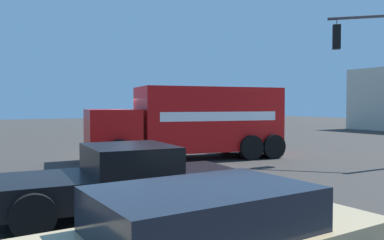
{
  "coord_description": "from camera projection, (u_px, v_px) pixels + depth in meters",
  "views": [
    {
      "loc": [
        16.63,
        -6.77,
        2.22
      ],
      "look_at": [
        2.91,
        0.93,
        1.62
      ],
      "focal_mm": 36.95,
      "sensor_mm": 36.0,
      "label": 1
    }
  ],
  "objects": [
    {
      "name": "ground_plane",
      "position": [
        143.0,
        154.0,
        17.88
      ],
      "size": [
        100.0,
        100.0,
        0.0
      ],
      "primitive_type": "plane",
      "color": "#33302D"
    },
    {
      "name": "pickup_black",
      "position": [
        120.0,
        177.0,
        8.2
      ],
      "size": [
        2.48,
        5.3,
        1.38
      ],
      "color": "black",
      "rests_on": "ground"
    },
    {
      "name": "delivery_truck",
      "position": [
        193.0,
        122.0,
        16.34
      ],
      "size": [
        3.85,
        8.2,
        2.94
      ],
      "color": "red",
      "rests_on": "ground"
    }
  ]
}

